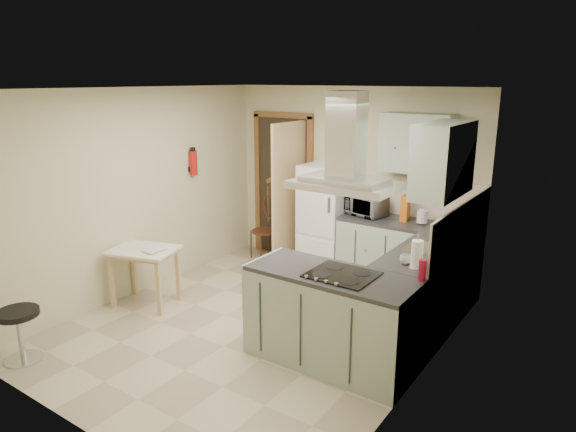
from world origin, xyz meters
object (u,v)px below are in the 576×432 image
Objects in this scene: microwave at (366,205)px; extractor_hood at (345,185)px; peninsula at (331,318)px; bentwood_chair at (265,231)px; drop_leaf_table at (145,277)px; fridge at (326,220)px; stool at (21,335)px.

extractor_hood is at bearing -56.83° from microwave.
peninsula is 2.96m from bentwood_chair.
microwave reaches higher than drop_leaf_table.
peninsula is at bearing -59.39° from microwave.
microwave is (1.79, 2.11, 0.69)m from drop_leaf_table.
fridge reaches higher than stool.
microwave is (1.78, 3.62, 0.78)m from stool.
fridge reaches higher than drop_leaf_table.
fridge is at bearing 71.53° from stool.
extractor_hood is 1.75× the size of stool.
peninsula is at bearing 180.00° from extractor_hood.
stool is at bearing -108.47° from fridge.
stool is at bearing -103.61° from microwave.
stool is (-0.20, -3.56, -0.17)m from bentwood_chair.
extractor_hood reaches higher than microwave.
peninsula is 1.27m from extractor_hood.
drop_leaf_table is (-2.54, -0.12, -1.38)m from extractor_hood.
peninsula is 2.44m from drop_leaf_table.
extractor_hood reaches higher than stool.
bentwood_chair is 3.57m from stool.
bentwood_chair is at bearing 139.07° from peninsula.
stool is at bearing -106.66° from drop_leaf_table.
stool is at bearing -146.20° from peninsula.
extractor_hood reaches higher than peninsula.
bentwood_chair is at bearing -177.56° from fridge.
bentwood_chair is at bearing -165.39° from microwave.
peninsula is 2.93m from stool.
stool is (0.01, -1.51, -0.09)m from drop_leaf_table.
extractor_hood is 1.05× the size of bentwood_chair.
extractor_hood is at bearing 32.74° from stool.
peninsula is 1.72× the size of extractor_hood.
drop_leaf_table is 1.52× the size of microwave.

